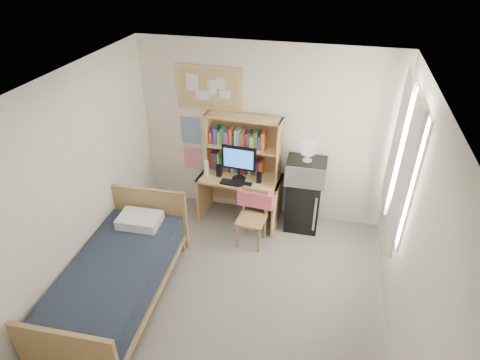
% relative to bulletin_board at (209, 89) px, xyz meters
% --- Properties ---
extents(floor, '(3.60, 4.20, 0.02)m').
position_rel_bulletin_board_xyz_m(floor, '(0.78, -2.08, -1.93)').
color(floor, gray).
rests_on(floor, ground).
extents(ceiling, '(3.60, 4.20, 0.02)m').
position_rel_bulletin_board_xyz_m(ceiling, '(0.78, -2.08, 0.68)').
color(ceiling, white).
rests_on(ceiling, wall_back).
extents(wall_back, '(3.60, 0.04, 2.60)m').
position_rel_bulletin_board_xyz_m(wall_back, '(0.78, 0.02, -0.62)').
color(wall_back, white).
rests_on(wall_back, floor).
extents(wall_left, '(0.04, 4.20, 2.60)m').
position_rel_bulletin_board_xyz_m(wall_left, '(-1.02, -2.08, -0.62)').
color(wall_left, white).
rests_on(wall_left, floor).
extents(wall_right, '(0.04, 4.20, 2.60)m').
position_rel_bulletin_board_xyz_m(wall_right, '(2.58, -2.08, -0.62)').
color(wall_right, white).
rests_on(wall_right, floor).
extents(window_unit, '(0.10, 1.40, 1.70)m').
position_rel_bulletin_board_xyz_m(window_unit, '(2.53, -0.88, -0.32)').
color(window_unit, white).
rests_on(window_unit, wall_right).
extents(curtain_left, '(0.04, 0.55, 1.70)m').
position_rel_bulletin_board_xyz_m(curtain_left, '(2.50, -1.28, -0.32)').
color(curtain_left, white).
rests_on(curtain_left, wall_right).
extents(curtain_right, '(0.04, 0.55, 1.70)m').
position_rel_bulletin_board_xyz_m(curtain_right, '(2.50, -0.48, -0.32)').
color(curtain_right, white).
rests_on(curtain_right, wall_right).
extents(bulletin_board, '(0.94, 0.03, 0.64)m').
position_rel_bulletin_board_xyz_m(bulletin_board, '(0.00, 0.00, 0.00)').
color(bulletin_board, tan).
rests_on(bulletin_board, wall_back).
extents(poster_wave, '(0.30, 0.01, 0.42)m').
position_rel_bulletin_board_xyz_m(poster_wave, '(-0.32, 0.01, -0.67)').
color(poster_wave, '#254F95').
rests_on(poster_wave, wall_back).
extents(poster_japan, '(0.28, 0.01, 0.36)m').
position_rel_bulletin_board_xyz_m(poster_japan, '(-0.32, 0.01, -1.14)').
color(poster_japan, '#E5284D').
rests_on(poster_japan, wall_back).
extents(desk, '(1.21, 0.66, 0.74)m').
position_rel_bulletin_board_xyz_m(desk, '(0.51, -0.30, -1.55)').
color(desk, '#DDAD6B').
rests_on(desk, floor).
extents(desk_chair, '(0.44, 0.44, 0.82)m').
position_rel_bulletin_board_xyz_m(desk_chair, '(0.80, -0.82, -1.51)').
color(desk_chair, '#AA8550').
rests_on(desk_chair, floor).
extents(mini_fridge, '(0.48, 0.48, 0.80)m').
position_rel_bulletin_board_xyz_m(mini_fridge, '(1.45, -0.24, -1.52)').
color(mini_fridge, black).
rests_on(mini_fridge, floor).
extents(bed, '(1.11, 2.08, 0.56)m').
position_rel_bulletin_board_xyz_m(bed, '(-0.49, -2.20, -1.64)').
color(bed, '#1A2230').
rests_on(bed, floor).
extents(hutch, '(1.10, 0.34, 0.88)m').
position_rel_bulletin_board_xyz_m(hutch, '(0.52, -0.15, -0.74)').
color(hutch, '#DDAD6B').
rests_on(hutch, desk).
extents(monitor, '(0.49, 0.07, 0.52)m').
position_rel_bulletin_board_xyz_m(monitor, '(0.51, -0.36, -0.92)').
color(monitor, black).
rests_on(monitor, desk).
extents(keyboard, '(0.45, 0.17, 0.02)m').
position_rel_bulletin_board_xyz_m(keyboard, '(0.50, -0.50, -1.17)').
color(keyboard, black).
rests_on(keyboard, desk).
extents(speaker_left, '(0.08, 0.08, 0.18)m').
position_rel_bulletin_board_xyz_m(speaker_left, '(0.21, -0.34, -1.10)').
color(speaker_left, black).
rests_on(speaker_left, desk).
extents(speaker_right, '(0.07, 0.07, 0.15)m').
position_rel_bulletin_board_xyz_m(speaker_right, '(0.81, -0.38, -1.11)').
color(speaker_right, black).
rests_on(speaker_right, desk).
extents(water_bottle, '(0.08, 0.08, 0.24)m').
position_rel_bulletin_board_xyz_m(water_bottle, '(0.03, -0.37, -1.06)').
color(water_bottle, white).
rests_on(water_bottle, desk).
extents(hoodie, '(0.51, 0.19, 0.24)m').
position_rel_bulletin_board_xyz_m(hoodie, '(0.82, -0.62, -1.29)').
color(hoodie, '#EE5A7A').
rests_on(hoodie, desk_chair).
extents(microwave, '(0.55, 0.42, 0.31)m').
position_rel_bulletin_board_xyz_m(microwave, '(1.45, -0.26, -0.96)').
color(microwave, silver).
rests_on(microwave, mini_fridge).
extents(desk_fan, '(0.25, 0.25, 0.31)m').
position_rel_bulletin_board_xyz_m(desk_fan, '(1.45, -0.26, -0.65)').
color(desk_fan, white).
rests_on(desk_fan, microwave).
extents(pillow, '(0.54, 0.39, 0.13)m').
position_rel_bulletin_board_xyz_m(pillow, '(-0.53, -1.45, -1.30)').
color(pillow, white).
rests_on(pillow, bed).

